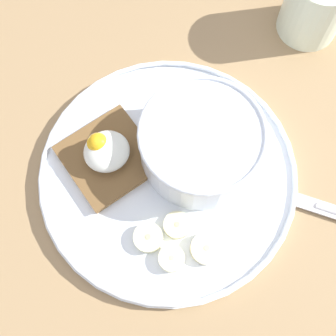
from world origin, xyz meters
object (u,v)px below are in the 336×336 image
banana_slice_front (177,225)px  banana_slice_back (148,238)px  poached_egg (105,150)px  banana_slice_right (172,259)px  oatmeal_bowl (201,143)px  banana_slice_left (202,250)px  toast_slice (109,158)px  coffee_mug (316,4)px

banana_slice_front → banana_slice_back: size_ratio=0.88×
poached_egg → banana_slice_right: (1.66, -13.72, -2.11)cm
oatmeal_bowl → banana_slice_right: bearing=-130.3°
oatmeal_bowl → banana_slice_right: size_ratio=3.72×
banana_slice_left → banana_slice_back: same height
toast_slice → banana_slice_front: toast_slice is taller
poached_egg → banana_slice_right: 13.98cm
toast_slice → coffee_mug: 31.70cm
poached_egg → banana_slice_left: size_ratio=1.07×
toast_slice → banana_slice_front: 11.14cm
banana_slice_left → banana_slice_right: 3.44cm
banana_slice_left → toast_slice: bearing=109.2°
oatmeal_bowl → banana_slice_right: 13.00cm
poached_egg → banana_slice_front: 11.53cm
oatmeal_bowl → poached_egg: size_ratio=2.66×
poached_egg → banana_slice_back: 10.81cm
oatmeal_bowl → poached_egg: bearing=158.0°
banana_slice_front → banana_slice_left: bearing=-71.3°
oatmeal_bowl → coffee_mug: 23.51cm
oatmeal_bowl → toast_slice: bearing=158.5°
banana_slice_left → coffee_mug: coffee_mug is taller
oatmeal_bowl → banana_slice_front: 9.45cm
toast_slice → banana_slice_back: (0.25, -10.44, -0.05)cm
oatmeal_bowl → banana_slice_front: size_ratio=3.79×
banana_slice_left → coffee_mug: bearing=38.7°
banana_slice_front → coffee_mug: (27.17, 17.07, 3.19)cm
poached_egg → banana_slice_left: 15.35cm
poached_egg → banana_slice_back: (0.34, -10.60, -2.10)cm
toast_slice → banana_slice_front: bearing=-70.6°
coffee_mug → oatmeal_bowl: bearing=-153.7°
poached_egg → banana_slice_back: bearing=-88.2°
banana_slice_back → banana_slice_right: same height
oatmeal_bowl → coffee_mug: size_ratio=1.54×
poached_egg → banana_slice_front: size_ratio=1.42×
banana_slice_front → banana_slice_right: banana_slice_right is taller
banana_slice_front → banana_slice_right: 3.73cm
oatmeal_bowl → banana_slice_left: size_ratio=2.86×
banana_slice_front → coffee_mug: 32.24cm
toast_slice → coffee_mug: coffee_mug is taller
banana_slice_left → coffee_mug: size_ratio=0.54×
coffee_mug → banana_slice_right: bearing=-145.5°
poached_egg → banana_slice_back: poached_egg is taller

